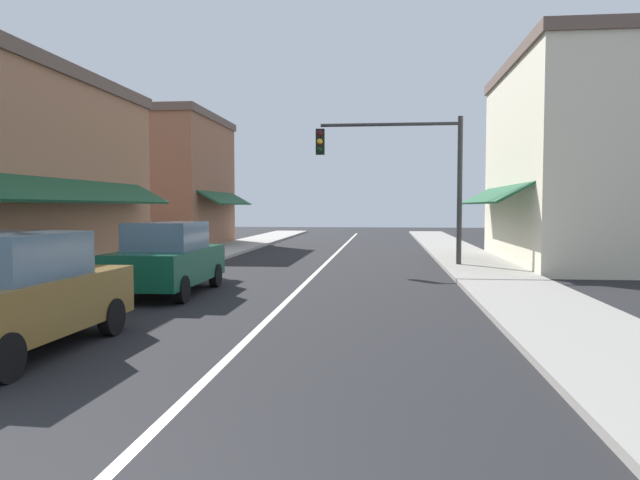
# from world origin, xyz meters

# --- Properties ---
(ground_plane) EXTENTS (80.00, 80.00, 0.00)m
(ground_plane) POSITION_xyz_m (0.00, 18.00, 0.00)
(ground_plane) COLOR black
(sidewalk_left) EXTENTS (2.60, 56.00, 0.12)m
(sidewalk_left) POSITION_xyz_m (-5.50, 18.00, 0.06)
(sidewalk_left) COLOR #A39E99
(sidewalk_left) RESTS_ON ground
(sidewalk_right) EXTENTS (2.60, 56.00, 0.12)m
(sidewalk_right) POSITION_xyz_m (5.50, 18.00, 0.06)
(sidewalk_right) COLOR gray
(sidewalk_right) RESTS_ON ground
(lane_center_stripe) EXTENTS (0.14, 52.00, 0.01)m
(lane_center_stripe) POSITION_xyz_m (0.00, 18.00, 0.00)
(lane_center_stripe) COLOR silver
(lane_center_stripe) RESTS_ON ground
(storefront_right_block) EXTENTS (6.98, 10.20, 7.61)m
(storefront_right_block) POSITION_xyz_m (9.63, 20.00, 3.81)
(storefront_right_block) COLOR beige
(storefront_right_block) RESTS_ON ground
(storefront_far_left) EXTENTS (7.13, 8.20, 7.03)m
(storefront_far_left) POSITION_xyz_m (-9.70, 28.00, 3.52)
(storefront_far_left) COLOR #8E5B42
(storefront_far_left) RESTS_ON ground
(parked_car_nearest_left) EXTENTS (1.87, 4.15, 1.77)m
(parked_car_nearest_left) POSITION_xyz_m (-3.15, 4.94, 0.88)
(parked_car_nearest_left) COLOR brown
(parked_car_nearest_left) RESTS_ON ground
(parked_car_second_left) EXTENTS (1.81, 4.11, 1.77)m
(parked_car_second_left) POSITION_xyz_m (-3.06, 10.90, 0.88)
(parked_car_second_left) COLOR #0F4C33
(parked_car_second_left) RESTS_ON ground
(traffic_signal_mast_arm) EXTENTS (5.13, 0.50, 5.28)m
(traffic_signal_mast_arm) POSITION_xyz_m (2.96, 18.10, 3.63)
(traffic_signal_mast_arm) COLOR #333333
(traffic_signal_mast_arm) RESTS_ON ground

